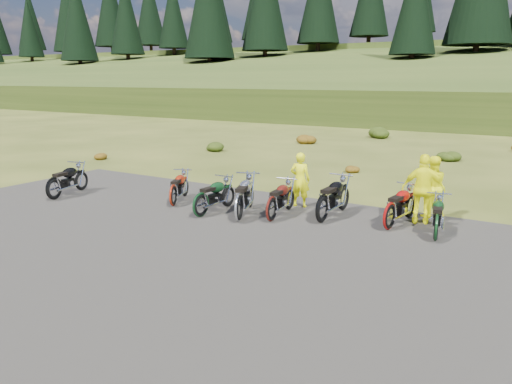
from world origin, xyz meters
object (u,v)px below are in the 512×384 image
Objects in this scene: motorcycle_0 at (55,200)px; person_middle at (300,181)px; motorcycle_3 at (239,222)px; motorcycle_7 at (435,242)px.

motorcycle_0 is 8.04m from person_middle.
motorcycle_3 is at bearing -93.84° from motorcycle_0.
motorcycle_7 is (11.57, 2.16, 0.00)m from motorcycle_0.
person_middle reaches higher than motorcycle_0.
person_middle is (0.70, 2.35, 0.84)m from motorcycle_3.
person_middle is (-4.34, 1.25, 0.84)m from motorcycle_7.
motorcycle_3 is (6.53, 1.05, 0.00)m from motorcycle_0.
motorcycle_0 is at bearing 78.84° from motorcycle_3.
motorcycle_3 is at bearing 62.06° from person_middle.
motorcycle_3 is 5.16m from motorcycle_7.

